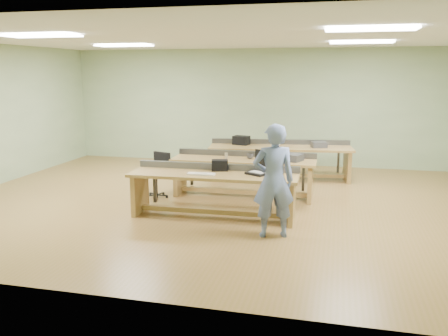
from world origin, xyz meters
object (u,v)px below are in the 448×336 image
(laptop_base, at_px, (257,173))
(drinks_can, at_px, (226,156))
(workbench_back, at_px, (280,154))
(mug, at_px, (250,156))
(person, at_px, (274,181))
(workbench_mid, at_px, (244,169))
(workbench_front, at_px, (214,185))
(parts_bin_teal, at_px, (278,157))
(task_chair, at_px, (157,181))
(camera_bag, at_px, (220,165))
(parts_bin_grey, at_px, (289,157))

(laptop_base, distance_m, drinks_can, 1.55)
(workbench_back, distance_m, mug, 1.76)
(person, bearing_deg, workbench_mid, -85.27)
(workbench_front, bearing_deg, parts_bin_teal, 57.43)
(workbench_back, bearing_deg, task_chair, -141.77)
(workbench_back, height_order, task_chair, task_chair)
(laptop_base, height_order, task_chair, task_chair)
(workbench_back, height_order, laptop_base, workbench_back)
(laptop_base, bearing_deg, workbench_back, 121.45)
(workbench_front, height_order, drinks_can, drinks_can)
(person, xyz_separation_m, camera_bag, (-1.05, 0.97, -0.00))
(mug, relative_size, drinks_can, 1.11)
(workbench_mid, relative_size, parts_bin_grey, 5.78)
(mug, bearing_deg, workbench_mid, -168.51)
(drinks_can, bearing_deg, task_chair, -162.83)
(person, distance_m, drinks_can, 2.44)
(workbench_back, relative_size, parts_bin_teal, 8.97)
(camera_bag, height_order, mug, camera_bag)
(workbench_front, xyz_separation_m, workbench_mid, (0.22, 1.43, -0.00))
(camera_bag, xyz_separation_m, task_chair, (-1.44, 0.75, -0.52))
(workbench_back, height_order, drinks_can, drinks_can)
(workbench_front, distance_m, workbench_back, 3.24)
(workbench_mid, bearing_deg, parts_bin_teal, 2.59)
(parts_bin_teal, height_order, drinks_can, parts_bin_teal)
(camera_bag, height_order, task_chair, camera_bag)
(task_chair, distance_m, mug, 1.87)
(workbench_front, bearing_deg, drinks_can, 93.15)
(workbench_mid, height_order, parts_bin_grey, parts_bin_grey)
(camera_bag, bearing_deg, laptop_base, -26.76)
(parts_bin_grey, xyz_separation_m, mug, (-0.75, -0.01, -0.02))
(workbench_back, distance_m, task_chair, 3.05)
(camera_bag, bearing_deg, task_chair, 138.18)
(laptop_base, bearing_deg, person, -33.89)
(workbench_back, relative_size, task_chair, 3.78)
(workbench_back, xyz_separation_m, task_chair, (-2.12, -2.17, -0.25))
(workbench_front, relative_size, camera_bag, 10.32)
(workbench_back, relative_size, drinks_can, 29.37)
(laptop_base, bearing_deg, mug, 136.91)
(task_chair, xyz_separation_m, parts_bin_grey, (2.50, 0.48, 0.50))
(workbench_back, distance_m, parts_bin_grey, 1.76)
(laptop_base, xyz_separation_m, parts_bin_teal, (0.16, 1.39, 0.05))
(parts_bin_teal, xyz_separation_m, drinks_can, (-1.00, -0.09, -0.01))
(workbench_mid, height_order, laptop_base, workbench_mid)
(workbench_front, distance_m, parts_bin_grey, 1.84)
(parts_bin_teal, bearing_deg, task_chair, -167.95)
(person, relative_size, laptop_base, 5.09)
(workbench_front, xyz_separation_m, task_chair, (-1.40, 0.98, -0.24))
(drinks_can, bearing_deg, workbench_mid, 8.16)
(laptop_base, bearing_deg, workbench_front, -142.38)
(task_chair, relative_size, mug, 7.01)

